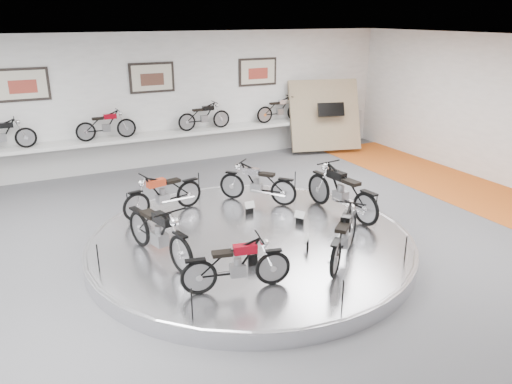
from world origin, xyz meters
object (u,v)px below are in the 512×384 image
display_platform (251,243)px  bike_e (236,264)px  bike_c (163,193)px  bike_f (344,235)px  bike_d (159,232)px  shelf (158,136)px  bike_a (342,191)px  bike_b (257,183)px

display_platform → bike_e: (-1.08, -1.70, 0.60)m
bike_c → bike_f: bearing=109.6°
bike_d → bike_f: 3.30m
shelf → bike_d: bearing=-106.1°
bike_f → bike_a: bearing=14.1°
bike_d → bike_e: bike_d is taller
shelf → bike_f: bike_f is taller
bike_d → bike_a: bearing=79.7°
bike_a → shelf: bearing=13.0°
bike_e → bike_a: bearing=41.2°
bike_a → bike_d: bearing=87.0°
bike_a → bike_b: bearing=33.9°
shelf → bike_f: 8.09m
shelf → bike_c: 4.61m
shelf → bike_f: (1.06, -8.02, -0.22)m
bike_d → bike_f: bearing=48.4°
display_platform → bike_c: 2.36m
display_platform → bike_d: (-1.88, -0.12, 0.68)m
bike_d → bike_c: bearing=146.9°
bike_c → bike_b: bearing=160.4°
shelf → bike_e: bearing=-97.6°
shelf → bike_b: 4.83m
bike_b → bike_d: size_ratio=0.90×
shelf → bike_f: size_ratio=6.70×
shelf → bike_e: bike_e is taller
display_platform → bike_b: 2.05m
display_platform → bike_f: bike_f is taller
display_platform → bike_a: (2.29, 0.19, 0.70)m
bike_e → display_platform: bearing=69.6°
shelf → bike_b: bike_b is taller
display_platform → bike_b: size_ratio=3.95×
bike_a → bike_f: bearing=138.6°
display_platform → shelf: bearing=90.0°
bike_a → bike_c: bike_a is taller
bike_c → bike_e: 3.65m
bike_c → bike_d: 2.18m
bike_b → bike_f: bearing=139.3°
bike_b → bike_a: bearing=179.1°
bike_c → bike_d: size_ratio=0.90×
bike_e → bike_f: size_ratio=0.92×
bike_f → bike_c: bearing=80.4°
bike_b → bike_f: size_ratio=0.99×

